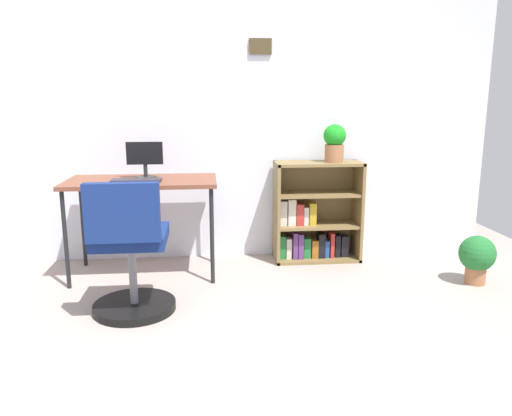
{
  "coord_description": "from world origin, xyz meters",
  "views": [
    {
      "loc": [
        0.2,
        -2.0,
        1.31
      ],
      "look_at": [
        0.53,
        1.33,
        0.58
      ],
      "focal_mm": 34.68,
      "sensor_mm": 36.0,
      "label": 1
    }
  ],
  "objects_px": {
    "office_chair": "(130,257)",
    "potted_plant_floor": "(477,256)",
    "potted_plant_on_shelf": "(335,142)",
    "desk": "(142,187)",
    "keyboard": "(136,180)",
    "monitor": "(145,159)",
    "bookshelf_low": "(314,216)"
  },
  "relations": [
    {
      "from": "desk",
      "to": "monitor",
      "type": "distance_m",
      "value": 0.22
    },
    {
      "from": "office_chair",
      "to": "monitor",
      "type": "bearing_deg",
      "value": 88.85
    },
    {
      "from": "bookshelf_low",
      "to": "potted_plant_on_shelf",
      "type": "xyz_separation_m",
      "value": [
        0.14,
        -0.05,
        0.62
      ]
    },
    {
      "from": "keyboard",
      "to": "potted_plant_floor",
      "type": "distance_m",
      "value": 2.53
    },
    {
      "from": "keyboard",
      "to": "potted_plant_on_shelf",
      "type": "height_order",
      "value": "potted_plant_on_shelf"
    },
    {
      "from": "monitor",
      "to": "desk",
      "type": "bearing_deg",
      "value": -110.91
    },
    {
      "from": "keyboard",
      "to": "office_chair",
      "type": "relative_size",
      "value": 0.41
    },
    {
      "from": "keyboard",
      "to": "bookshelf_low",
      "type": "bearing_deg",
      "value": 14.2
    },
    {
      "from": "office_chair",
      "to": "potted_plant_on_shelf",
      "type": "distance_m",
      "value": 1.88
    },
    {
      "from": "office_chair",
      "to": "potted_plant_floor",
      "type": "bearing_deg",
      "value": 7.07
    },
    {
      "from": "office_chair",
      "to": "potted_plant_floor",
      "type": "xyz_separation_m",
      "value": [
        2.42,
        0.3,
        -0.17
      ]
    },
    {
      "from": "office_chair",
      "to": "potted_plant_floor",
      "type": "distance_m",
      "value": 2.44
    },
    {
      "from": "desk",
      "to": "monitor",
      "type": "relative_size",
      "value": 4.04
    },
    {
      "from": "office_chair",
      "to": "potted_plant_floor",
      "type": "relative_size",
      "value": 2.42
    },
    {
      "from": "desk",
      "to": "potted_plant_floor",
      "type": "relative_size",
      "value": 3.08
    },
    {
      "from": "desk",
      "to": "potted_plant_on_shelf",
      "type": "distance_m",
      "value": 1.55
    },
    {
      "from": "potted_plant_on_shelf",
      "to": "potted_plant_floor",
      "type": "relative_size",
      "value": 0.85
    },
    {
      "from": "keyboard",
      "to": "bookshelf_low",
      "type": "height_order",
      "value": "bookshelf_low"
    },
    {
      "from": "monitor",
      "to": "potted_plant_on_shelf",
      "type": "xyz_separation_m",
      "value": [
        1.49,
        0.14,
        0.1
      ]
    },
    {
      "from": "bookshelf_low",
      "to": "desk",
      "type": "bearing_deg",
      "value": -169.42
    },
    {
      "from": "keyboard",
      "to": "bookshelf_low",
      "type": "xyz_separation_m",
      "value": [
        1.39,
        0.35,
        -0.38
      ]
    },
    {
      "from": "desk",
      "to": "potted_plant_floor",
      "type": "height_order",
      "value": "desk"
    },
    {
      "from": "office_chair",
      "to": "potted_plant_on_shelf",
      "type": "xyz_separation_m",
      "value": [
        1.5,
        0.95,
        0.61
      ]
    },
    {
      "from": "bookshelf_low",
      "to": "potted_plant_on_shelf",
      "type": "bearing_deg",
      "value": -18.78
    },
    {
      "from": "keyboard",
      "to": "bookshelf_low",
      "type": "relative_size",
      "value": 0.43
    },
    {
      "from": "desk",
      "to": "bookshelf_low",
      "type": "bearing_deg",
      "value": 10.58
    },
    {
      "from": "monitor",
      "to": "potted_plant_on_shelf",
      "type": "height_order",
      "value": "potted_plant_on_shelf"
    },
    {
      "from": "potted_plant_on_shelf",
      "to": "desk",
      "type": "bearing_deg",
      "value": -172.22
    },
    {
      "from": "bookshelf_low",
      "to": "office_chair",
      "type": "bearing_deg",
      "value": -143.58
    },
    {
      "from": "desk",
      "to": "potted_plant_on_shelf",
      "type": "relative_size",
      "value": 3.63
    },
    {
      "from": "keyboard",
      "to": "potted_plant_floor",
      "type": "height_order",
      "value": "keyboard"
    },
    {
      "from": "monitor",
      "to": "keyboard",
      "type": "relative_size",
      "value": 0.76
    }
  ]
}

